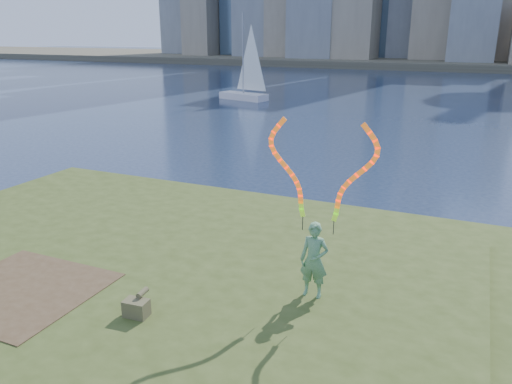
% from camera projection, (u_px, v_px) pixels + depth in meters
% --- Properties ---
extents(ground, '(320.00, 320.00, 0.00)m').
position_uv_depth(ground, '(189.00, 279.00, 12.86)').
color(ground, '#1B2944').
rests_on(ground, ground).
extents(grassy_knoll, '(20.00, 18.00, 0.80)m').
position_uv_depth(grassy_knoll, '(132.00, 311.00, 10.76)').
color(grassy_knoll, '#384719').
rests_on(grassy_knoll, ground).
extents(dirt_patch, '(3.20, 3.00, 0.02)m').
position_uv_depth(dirt_patch, '(21.00, 290.00, 10.68)').
color(dirt_patch, '#47331E').
rests_on(dirt_patch, grassy_knoll).
extents(far_shore, '(320.00, 40.00, 1.20)m').
position_uv_depth(far_shore, '(448.00, 61.00, 95.29)').
color(far_shore, '#494435').
rests_on(far_shore, ground).
extents(woman_with_ribbons, '(2.05, 0.40, 4.01)m').
position_uv_depth(woman_with_ribbons, '(316.00, 233.00, 10.09)').
color(woman_with_ribbons, '#14691C').
rests_on(woman_with_ribbons, grassy_knoll).
extents(canvas_bag, '(0.50, 0.56, 0.45)m').
position_uv_depth(canvas_bag, '(137.00, 307.00, 9.69)').
color(canvas_bag, brown).
rests_on(canvas_bag, grassy_knoll).
extents(sailboat, '(5.11, 2.74, 7.71)m').
position_uv_depth(sailboat, '(245.00, 85.00, 45.93)').
color(sailboat, white).
rests_on(sailboat, ground).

